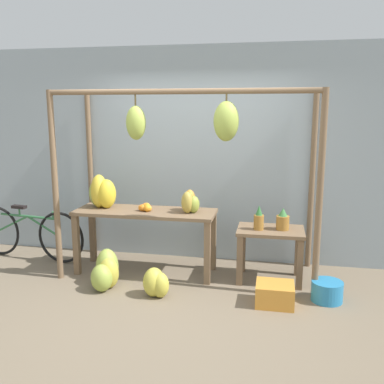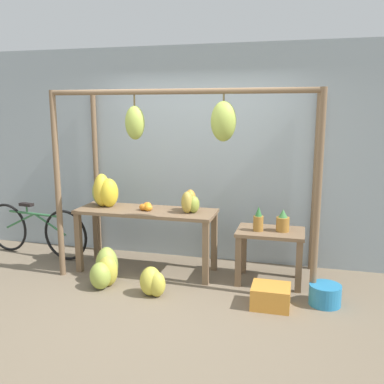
{
  "view_description": "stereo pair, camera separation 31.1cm",
  "coord_description": "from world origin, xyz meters",
  "px_view_note": "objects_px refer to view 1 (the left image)",
  "views": [
    {
      "loc": [
        1.01,
        -3.98,
        2.0
      ],
      "look_at": [
        0.06,
        0.88,
        1.04
      ],
      "focal_mm": 40.0,
      "sensor_mm": 36.0,
      "label": 1
    },
    {
      "loc": [
        1.31,
        -3.91,
        2.0
      ],
      "look_at": [
        0.06,
        0.88,
        1.04
      ],
      "focal_mm": 40.0,
      "sensor_mm": 36.0,
      "label": 2
    }
  ],
  "objects_px": {
    "orange_pile": "(146,207)",
    "banana_pile_ground_right": "(156,283)",
    "pineapple_cluster": "(273,220)",
    "banana_pile_ground_left": "(106,271)",
    "parked_bicycle": "(29,233)",
    "papaya_pile": "(190,202)",
    "blue_bucket": "(327,291)",
    "banana_pile_on_table": "(101,193)",
    "fruit_crate_white": "(275,294)"
  },
  "relations": [
    {
      "from": "orange_pile",
      "to": "pineapple_cluster",
      "type": "relative_size",
      "value": 0.44
    },
    {
      "from": "parked_bicycle",
      "to": "banana_pile_ground_right",
      "type": "bearing_deg",
      "value": -22.58
    },
    {
      "from": "parked_bicycle",
      "to": "papaya_pile",
      "type": "height_order",
      "value": "papaya_pile"
    },
    {
      "from": "banana_pile_on_table",
      "to": "fruit_crate_white",
      "type": "xyz_separation_m",
      "value": [
        2.16,
        -0.68,
        -0.86
      ]
    },
    {
      "from": "banana_pile_ground_right",
      "to": "papaya_pile",
      "type": "relative_size",
      "value": 1.08
    },
    {
      "from": "pineapple_cluster",
      "to": "blue_bucket",
      "type": "relative_size",
      "value": 1.23
    },
    {
      "from": "orange_pile",
      "to": "banana_pile_ground_left",
      "type": "xyz_separation_m",
      "value": [
        -0.32,
        -0.52,
        -0.64
      ]
    },
    {
      "from": "orange_pile",
      "to": "banana_pile_ground_left",
      "type": "distance_m",
      "value": 0.89
    },
    {
      "from": "banana_pile_on_table",
      "to": "banana_pile_ground_left",
      "type": "distance_m",
      "value": 1.02
    },
    {
      "from": "banana_pile_ground_right",
      "to": "papaya_pile",
      "type": "height_order",
      "value": "papaya_pile"
    },
    {
      "from": "banana_pile_on_table",
      "to": "blue_bucket",
      "type": "distance_m",
      "value": 2.88
    },
    {
      "from": "pineapple_cluster",
      "to": "parked_bicycle",
      "type": "xyz_separation_m",
      "value": [
        -3.23,
        0.15,
        -0.38
      ]
    },
    {
      "from": "pineapple_cluster",
      "to": "blue_bucket",
      "type": "height_order",
      "value": "pineapple_cluster"
    },
    {
      "from": "fruit_crate_white",
      "to": "blue_bucket",
      "type": "height_order",
      "value": "fruit_crate_white"
    },
    {
      "from": "blue_bucket",
      "to": "papaya_pile",
      "type": "xyz_separation_m",
      "value": [
        -1.57,
        0.46,
        0.8
      ]
    },
    {
      "from": "papaya_pile",
      "to": "fruit_crate_white",
      "type": "bearing_deg",
      "value": -32.33
    },
    {
      "from": "banana_pile_on_table",
      "to": "fruit_crate_white",
      "type": "height_order",
      "value": "banana_pile_on_table"
    },
    {
      "from": "banana_pile_ground_right",
      "to": "pineapple_cluster",
      "type": "bearing_deg",
      "value": 29.32
    },
    {
      "from": "pineapple_cluster",
      "to": "banana_pile_ground_right",
      "type": "xyz_separation_m",
      "value": [
        -1.22,
        -0.68,
        -0.59
      ]
    },
    {
      "from": "fruit_crate_white",
      "to": "papaya_pile",
      "type": "bearing_deg",
      "value": 147.67
    },
    {
      "from": "banana_pile_on_table",
      "to": "banana_pile_ground_left",
      "type": "height_order",
      "value": "banana_pile_on_table"
    },
    {
      "from": "pineapple_cluster",
      "to": "papaya_pile",
      "type": "distance_m",
      "value": 1.0
    },
    {
      "from": "pineapple_cluster",
      "to": "fruit_crate_white",
      "type": "distance_m",
      "value": 0.89
    },
    {
      "from": "banana_pile_ground_right",
      "to": "blue_bucket",
      "type": "distance_m",
      "value": 1.82
    },
    {
      "from": "orange_pile",
      "to": "fruit_crate_white",
      "type": "bearing_deg",
      "value": -21.16
    },
    {
      "from": "banana_pile_ground_left",
      "to": "pineapple_cluster",
      "type": "bearing_deg",
      "value": 16.65
    },
    {
      "from": "pineapple_cluster",
      "to": "papaya_pile",
      "type": "bearing_deg",
      "value": 178.96
    },
    {
      "from": "orange_pile",
      "to": "banana_pile_ground_right",
      "type": "bearing_deg",
      "value": -65.19
    },
    {
      "from": "blue_bucket",
      "to": "papaya_pile",
      "type": "relative_size",
      "value": 0.99
    },
    {
      "from": "blue_bucket",
      "to": "parked_bicycle",
      "type": "height_order",
      "value": "parked_bicycle"
    },
    {
      "from": "pineapple_cluster",
      "to": "orange_pile",
      "type": "bearing_deg",
      "value": -178.96
    },
    {
      "from": "pineapple_cluster",
      "to": "banana_pile_ground_right",
      "type": "bearing_deg",
      "value": -150.68
    },
    {
      "from": "blue_bucket",
      "to": "papaya_pile",
      "type": "bearing_deg",
      "value": 163.63
    },
    {
      "from": "orange_pile",
      "to": "pineapple_cluster",
      "type": "height_order",
      "value": "pineapple_cluster"
    },
    {
      "from": "orange_pile",
      "to": "banana_pile_on_table",
      "type": "bearing_deg",
      "value": 173.12
    },
    {
      "from": "pineapple_cluster",
      "to": "parked_bicycle",
      "type": "distance_m",
      "value": 3.25
    },
    {
      "from": "fruit_crate_white",
      "to": "papaya_pile",
      "type": "xyz_separation_m",
      "value": [
        -1.03,
        0.65,
        0.8
      ]
    },
    {
      "from": "banana_pile_on_table",
      "to": "banana_pile_ground_right",
      "type": "relative_size",
      "value": 1.21
    },
    {
      "from": "parked_bicycle",
      "to": "banana_pile_ground_left",
      "type": "bearing_deg",
      "value": -26.92
    },
    {
      "from": "banana_pile_on_table",
      "to": "orange_pile",
      "type": "bearing_deg",
      "value": -6.88
    },
    {
      "from": "banana_pile_on_table",
      "to": "pineapple_cluster",
      "type": "relative_size",
      "value": 1.07
    },
    {
      "from": "banana_pile_on_table",
      "to": "papaya_pile",
      "type": "bearing_deg",
      "value": -1.33
    },
    {
      "from": "banana_pile_ground_left",
      "to": "banana_pile_ground_right",
      "type": "bearing_deg",
      "value": -11.99
    },
    {
      "from": "banana_pile_ground_left",
      "to": "papaya_pile",
      "type": "xyz_separation_m",
      "value": [
        0.86,
        0.57,
        0.72
      ]
    },
    {
      "from": "banana_pile_ground_right",
      "to": "banana_pile_on_table",
      "type": "bearing_deg",
      "value": 140.98
    },
    {
      "from": "papaya_pile",
      "to": "orange_pile",
      "type": "bearing_deg",
      "value": -175.14
    },
    {
      "from": "banana_pile_on_table",
      "to": "banana_pile_ground_left",
      "type": "xyz_separation_m",
      "value": [
        0.27,
        -0.6,
        -0.79
      ]
    },
    {
      "from": "pineapple_cluster",
      "to": "papaya_pile",
      "type": "xyz_separation_m",
      "value": [
        -0.99,
        0.02,
        0.17
      ]
    },
    {
      "from": "orange_pile",
      "to": "banana_pile_ground_right",
      "type": "distance_m",
      "value": 0.99
    },
    {
      "from": "pineapple_cluster",
      "to": "blue_bucket",
      "type": "distance_m",
      "value": 0.97
    }
  ]
}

